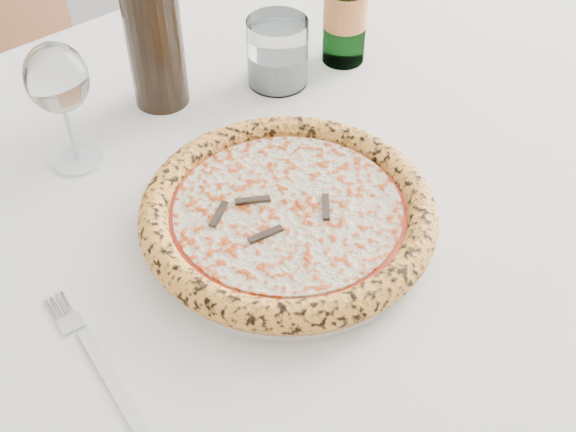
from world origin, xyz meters
The scene contains 9 objects.
floor centered at (0.00, 0.00, -0.01)m, with size 5.00×6.00×0.02m, color slate.
dining_table centered at (-0.05, -0.21, 0.68)m, with size 1.64×1.01×0.76m.
chair_far centered at (-0.05, 0.52, 0.53)m, with size 0.49×0.49×0.93m.
plate centered at (-0.05, -0.31, 0.76)m, with size 0.31×0.31×0.02m.
pizza centered at (-0.05, -0.31, 0.78)m, with size 0.33×0.33×0.03m.
fork centered at (-0.30, -0.34, 0.76)m, with size 0.03×0.20×0.00m.
wine_glass centered at (-0.18, -0.05, 0.87)m, with size 0.07×0.07×0.17m.
tumbler centered at (0.13, -0.06, 0.80)m, with size 0.09×0.09×0.10m.
wine_bottle centered at (-0.03, 0.00, 0.89)m, with size 0.07×0.07×0.30m.
Camera 1 is at (-0.41, -0.76, 1.34)m, focal length 45.00 mm.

